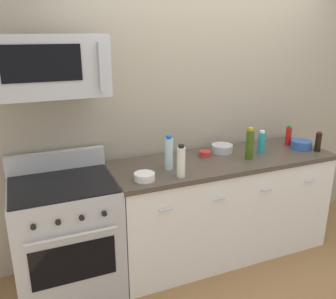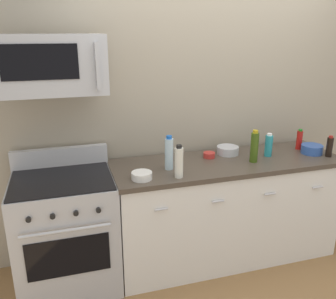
{
  "view_description": "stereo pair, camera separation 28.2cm",
  "coord_description": "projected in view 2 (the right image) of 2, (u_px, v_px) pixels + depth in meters",
  "views": [
    {
      "loc": [
        -1.58,
        -2.52,
        1.97
      ],
      "look_at": [
        -0.55,
        -0.05,
        1.09
      ],
      "focal_mm": 38.62,
      "sensor_mm": 36.0,
      "label": 1
    },
    {
      "loc": [
        -1.32,
        -2.61,
        1.97
      ],
      "look_at": [
        -0.55,
        -0.05,
        1.09
      ],
      "focal_mm": 38.62,
      "sensor_mm": 36.0,
      "label": 2
    }
  ],
  "objects": [
    {
      "name": "bottle_vinegar_white",
      "position": [
        179.0,
        162.0,
        2.69
      ],
      "size": [
        0.06,
        0.06,
        0.25
      ],
      "color": "silver",
      "rests_on": "countertop_slab"
    },
    {
      "name": "bottle_dish_soap",
      "position": [
        269.0,
        145.0,
        3.15
      ],
      "size": [
        0.07,
        0.07,
        0.21
      ],
      "color": "teal",
      "rests_on": "countertop_slab"
    },
    {
      "name": "bowl_white_ceramic",
      "position": [
        142.0,
        175.0,
        2.68
      ],
      "size": [
        0.16,
        0.16,
        0.05
      ],
      "color": "white",
      "rests_on": "countertop_slab"
    },
    {
      "name": "range_oven",
      "position": [
        67.0,
        231.0,
        2.84
      ],
      "size": [
        0.76,
        0.69,
        1.07
      ],
      "color": "#B7BABF",
      "rests_on": "ground_plane"
    },
    {
      "name": "bowl_red_small",
      "position": [
        209.0,
        155.0,
        3.13
      ],
      "size": [
        0.1,
        0.1,
        0.05
      ],
      "color": "#B72D28",
      "rests_on": "countertop_slab"
    },
    {
      "name": "bottle_hot_sauce_red",
      "position": [
        299.0,
        140.0,
        3.34
      ],
      "size": [
        0.05,
        0.05,
        0.19
      ],
      "color": "#B21914",
      "rests_on": "countertop_slab"
    },
    {
      "name": "back_wall",
      "position": [
        211.0,
        102.0,
        3.3
      ],
      "size": [
        5.07,
        0.1,
        2.7
      ],
      "primitive_type": "cube",
      "color": "#9E937F",
      "rests_on": "ground_plane"
    },
    {
      "name": "microwave",
      "position": [
        50.0,
        64.0,
        2.48
      ],
      "size": [
        0.74,
        0.44,
        0.4
      ],
      "color": "#B7BABF"
    },
    {
      "name": "bottle_olive_oil",
      "position": [
        254.0,
        147.0,
        3.0
      ],
      "size": [
        0.07,
        0.07,
        0.28
      ],
      "color": "#385114",
      "rests_on": "countertop_slab"
    },
    {
      "name": "bottle_water_clear",
      "position": [
        169.0,
        153.0,
        2.84
      ],
      "size": [
        0.07,
        0.07,
        0.28
      ],
      "color": "silver",
      "rests_on": "countertop_slab"
    },
    {
      "name": "bowl_steel_prep",
      "position": [
        228.0,
        150.0,
        3.22
      ],
      "size": [
        0.19,
        0.19,
        0.07
      ],
      "color": "#B2B5BA",
      "rests_on": "countertop_slab"
    },
    {
      "name": "bottle_soy_sauce_dark",
      "position": [
        330.0,
        147.0,
        3.14
      ],
      "size": [
        0.05,
        0.05,
        0.19
      ],
      "color": "black",
      "rests_on": "countertop_slab"
    },
    {
      "name": "counter_unit",
      "position": [
        225.0,
        209.0,
        3.21
      ],
      "size": [
        1.98,
        0.66,
        0.92
      ],
      "color": "white",
      "rests_on": "ground_plane"
    },
    {
      "name": "ground_plane",
      "position": [
        223.0,
        253.0,
        3.36
      ],
      "size": [
        6.08,
        6.08,
        0.0
      ],
      "primitive_type": "plane",
      "color": "olive"
    },
    {
      "name": "bowl_blue_mixing",
      "position": [
        312.0,
        149.0,
        3.23
      ],
      "size": [
        0.19,
        0.19,
        0.08
      ],
      "color": "#2D519E",
      "rests_on": "countertop_slab"
    }
  ]
}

